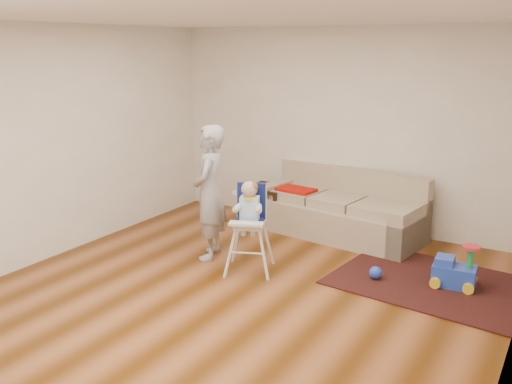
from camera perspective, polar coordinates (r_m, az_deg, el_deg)
The scene contains 9 objects.
ground at distance 5.83m, azimuth -2.02°, elevation -10.43°, with size 5.50×5.50×0.00m, color #4E2706.
room_envelope at distance 5.76m, azimuth 0.63°, elevation 8.73°, with size 5.04×5.52×2.72m.
sofa at distance 7.55m, azimuth 8.24°, elevation -1.24°, with size 2.30×1.19×0.85m.
side_table at distance 8.02m, azimuth 1.24°, elevation -1.31°, with size 0.54×0.54×0.54m, color black, non-canonical shape.
area_rug at distance 6.41m, azimuth 17.18°, elevation -8.64°, with size 1.97×1.48×0.02m, color black.
ride_on_toy at distance 6.29m, azimuth 19.28°, elevation -6.88°, with size 0.43×0.31×0.47m, color blue, non-canonical shape.
toy_ball at distance 6.31m, azimuth 11.87°, elevation -7.90°, with size 0.14×0.14×0.14m, color blue.
high_chair at distance 6.28m, azimuth -0.65°, elevation -3.63°, with size 0.62×0.62×1.04m.
adult at distance 6.64m, azimuth -4.68°, elevation -0.06°, with size 0.58×0.38×1.58m, color #98989B.
Camera 1 is at (2.83, -4.46, 2.46)m, focal length 40.00 mm.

